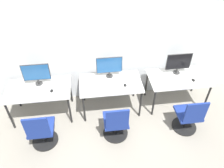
{
  "coord_description": "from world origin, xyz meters",
  "views": [
    {
      "loc": [
        -0.39,
        -2.94,
        3.5
      ],
      "look_at": [
        0.0,
        0.14,
        0.86
      ],
      "focal_mm": 35.0,
      "sensor_mm": 36.0,
      "label": 1
    }
  ],
  "objects_px": {
    "monitor_left": "(36,73)",
    "office_chair_right": "(189,117)",
    "mouse_center": "(125,85)",
    "keyboard_right": "(182,82)",
    "mouse_left": "(52,91)",
    "office_chair_center": "(116,124)",
    "monitor_center": "(109,66)",
    "mouse_right": "(193,80)",
    "keyboard_left": "(37,91)",
    "keyboard_center": "(111,87)",
    "monitor_right": "(179,63)",
    "office_chair_left": "(42,132)"
  },
  "relations": [
    {
      "from": "keyboard_center",
      "to": "mouse_center",
      "type": "relative_size",
      "value": 4.27
    },
    {
      "from": "office_chair_center",
      "to": "keyboard_right",
      "type": "distance_m",
      "value": 1.57
    },
    {
      "from": "mouse_left",
      "to": "keyboard_right",
      "type": "bearing_deg",
      "value": -0.89
    },
    {
      "from": "office_chair_right",
      "to": "monitor_right",
      "type": "bearing_deg",
      "value": 89.02
    },
    {
      "from": "keyboard_right",
      "to": "office_chair_right",
      "type": "xyz_separation_m",
      "value": [
        -0.02,
        -0.61,
        -0.37
      ]
    },
    {
      "from": "mouse_left",
      "to": "office_chair_right",
      "type": "bearing_deg",
      "value": -14.41
    },
    {
      "from": "monitor_center",
      "to": "office_chair_center",
      "type": "bearing_deg",
      "value": -89.59
    },
    {
      "from": "monitor_right",
      "to": "mouse_right",
      "type": "height_order",
      "value": "monitor_right"
    },
    {
      "from": "office_chair_center",
      "to": "monitor_right",
      "type": "relative_size",
      "value": 1.66
    },
    {
      "from": "keyboard_left",
      "to": "mouse_right",
      "type": "bearing_deg",
      "value": -0.87
    },
    {
      "from": "office_chair_left",
      "to": "mouse_left",
      "type": "bearing_deg",
      "value": 73.78
    },
    {
      "from": "monitor_left",
      "to": "keyboard_right",
      "type": "relative_size",
      "value": 1.36
    },
    {
      "from": "mouse_left",
      "to": "office_chair_center",
      "type": "distance_m",
      "value": 1.37
    },
    {
      "from": "monitor_left",
      "to": "keyboard_right",
      "type": "height_order",
      "value": "monitor_left"
    },
    {
      "from": "mouse_center",
      "to": "monitor_left",
      "type": "bearing_deg",
      "value": 170.77
    },
    {
      "from": "office_chair_center",
      "to": "keyboard_right",
      "type": "relative_size",
      "value": 2.25
    },
    {
      "from": "mouse_right",
      "to": "office_chair_right",
      "type": "bearing_deg",
      "value": -113.0
    },
    {
      "from": "monitor_left",
      "to": "mouse_right",
      "type": "xyz_separation_m",
      "value": [
        3.07,
        -0.29,
        -0.24
      ]
    },
    {
      "from": "keyboard_right",
      "to": "mouse_left",
      "type": "bearing_deg",
      "value": 179.11
    },
    {
      "from": "keyboard_left",
      "to": "monitor_center",
      "type": "distance_m",
      "value": 1.46
    },
    {
      "from": "keyboard_left",
      "to": "monitor_center",
      "type": "bearing_deg",
      "value": 12.1
    },
    {
      "from": "monitor_left",
      "to": "office_chair_right",
      "type": "bearing_deg",
      "value": -18.06
    },
    {
      "from": "monitor_left",
      "to": "keyboard_left",
      "type": "relative_size",
      "value": 1.36
    },
    {
      "from": "office_chair_right",
      "to": "keyboard_right",
      "type": "bearing_deg",
      "value": 88.53
    },
    {
      "from": "monitor_left",
      "to": "mouse_center",
      "type": "distance_m",
      "value": 1.72
    },
    {
      "from": "keyboard_center",
      "to": "monitor_right",
      "type": "distance_m",
      "value": 1.46
    },
    {
      "from": "office_chair_center",
      "to": "monitor_right",
      "type": "height_order",
      "value": "monitor_right"
    },
    {
      "from": "office_chair_center",
      "to": "office_chair_right",
      "type": "bearing_deg",
      "value": -0.41
    },
    {
      "from": "office_chair_left",
      "to": "keyboard_right",
      "type": "relative_size",
      "value": 2.25
    },
    {
      "from": "keyboard_center",
      "to": "mouse_center",
      "type": "bearing_deg",
      "value": 1.19
    },
    {
      "from": "monitor_left",
      "to": "keyboard_left",
      "type": "bearing_deg",
      "value": -90.0
    },
    {
      "from": "monitor_center",
      "to": "office_chair_center",
      "type": "relative_size",
      "value": 0.6
    },
    {
      "from": "mouse_right",
      "to": "office_chair_right",
      "type": "height_order",
      "value": "office_chair_right"
    },
    {
      "from": "mouse_center",
      "to": "keyboard_right",
      "type": "distance_m",
      "value": 1.14
    },
    {
      "from": "keyboard_center",
      "to": "monitor_right",
      "type": "bearing_deg",
      "value": 11.48
    },
    {
      "from": "office_chair_center",
      "to": "office_chair_left",
      "type": "bearing_deg",
      "value": -179.73
    },
    {
      "from": "office_chair_center",
      "to": "monitor_right",
      "type": "distance_m",
      "value": 1.78
    },
    {
      "from": "monitor_right",
      "to": "keyboard_right",
      "type": "relative_size",
      "value": 1.36
    },
    {
      "from": "mouse_left",
      "to": "mouse_center",
      "type": "distance_m",
      "value": 1.41
    },
    {
      "from": "keyboard_left",
      "to": "monitor_right",
      "type": "height_order",
      "value": "monitor_right"
    },
    {
      "from": "mouse_left",
      "to": "monitor_right",
      "type": "distance_m",
      "value": 2.58
    },
    {
      "from": "monitor_right",
      "to": "keyboard_right",
      "type": "bearing_deg",
      "value": -90.0
    },
    {
      "from": "monitor_right",
      "to": "keyboard_right",
      "type": "height_order",
      "value": "monitor_right"
    },
    {
      "from": "mouse_right",
      "to": "monitor_center",
      "type": "bearing_deg",
      "value": 168.12
    },
    {
      "from": "office_chair_left",
      "to": "mouse_right",
      "type": "relative_size",
      "value": 9.59
    },
    {
      "from": "monitor_center",
      "to": "keyboard_right",
      "type": "distance_m",
      "value": 1.48
    },
    {
      "from": "keyboard_center",
      "to": "keyboard_right",
      "type": "relative_size",
      "value": 1.0
    },
    {
      "from": "monitor_left",
      "to": "office_chair_center",
      "type": "bearing_deg",
      "value": -32.55
    },
    {
      "from": "keyboard_left",
      "to": "monitor_left",
      "type": "bearing_deg",
      "value": 90.0
    },
    {
      "from": "monitor_center",
      "to": "mouse_right",
      "type": "distance_m",
      "value": 1.71
    }
  ]
}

